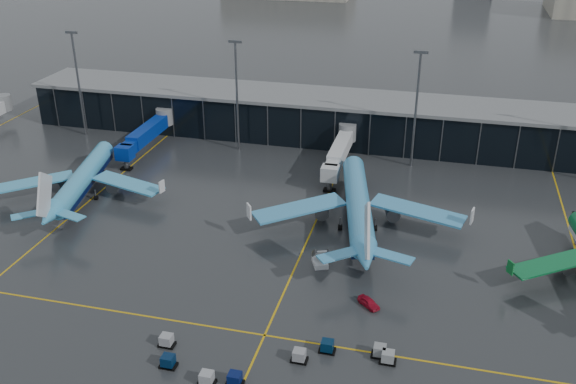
% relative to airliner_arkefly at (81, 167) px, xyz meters
% --- Properties ---
extents(ground, '(600.00, 600.00, 0.00)m').
position_rel_airliner_arkefly_xyz_m(ground, '(37.01, -18.80, -6.17)').
color(ground, '#282B2D').
rests_on(ground, ground).
extents(terminal_pier, '(142.00, 17.00, 10.70)m').
position_rel_airliner_arkefly_xyz_m(terminal_pier, '(37.01, 43.20, -0.75)').
color(terminal_pier, black).
rests_on(terminal_pier, ground).
extents(jet_bridges, '(94.00, 27.50, 7.20)m').
position_rel_airliner_arkefly_xyz_m(jet_bridges, '(2.01, 24.19, -1.62)').
color(jet_bridges, '#595B60').
rests_on(jet_bridges, ground).
extents(flood_masts, '(203.00, 0.50, 25.50)m').
position_rel_airliner_arkefly_xyz_m(flood_masts, '(42.01, 31.20, 7.64)').
color(flood_masts, '#595B60').
rests_on(flood_masts, ground).
extents(taxi_lines, '(220.00, 120.00, 0.02)m').
position_rel_airliner_arkefly_xyz_m(taxi_lines, '(47.01, -8.19, -6.16)').
color(taxi_lines, gold).
rests_on(taxi_lines, ground).
extents(airliner_arkefly, '(42.91, 46.67, 12.34)m').
position_rel_airliner_arkefly_xyz_m(airliner_arkefly, '(0.00, 0.00, 0.00)').
color(airliner_arkefly, '#42A8DA').
rests_on(airliner_arkefly, ground).
extents(airliner_klm_near, '(48.30, 52.61, 13.97)m').
position_rel_airliner_arkefly_xyz_m(airliner_klm_near, '(54.47, 1.20, 0.82)').
color(airliner_klm_near, '#409BD2').
rests_on(airliner_klm_near, ground).
extents(baggage_carts, '(31.42, 11.90, 1.70)m').
position_rel_airliner_arkefly_xyz_m(baggage_carts, '(49.52, -39.13, -5.41)').
color(baggage_carts, black).
rests_on(baggage_carts, ground).
extents(mobile_airstair, '(3.27, 3.80, 3.45)m').
position_rel_airliner_arkefly_xyz_m(mobile_airstair, '(50.76, -14.09, -5.40)').
color(mobile_airstair, silver).
rests_on(mobile_airstair, ground).
extents(service_van_red, '(3.90, 3.75, 1.31)m').
position_rel_airliner_arkefly_xyz_m(service_van_red, '(59.99, -23.51, -5.51)').
color(service_van_red, '#A60C23').
rests_on(service_van_red, ground).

